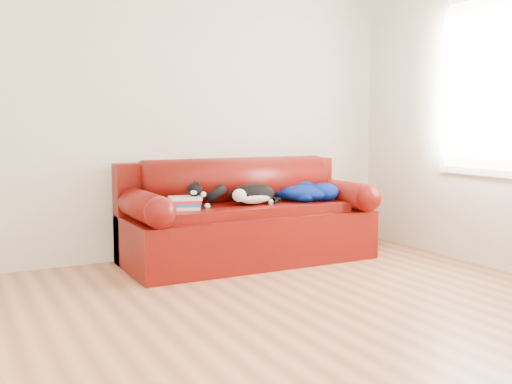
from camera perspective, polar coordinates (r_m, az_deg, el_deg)
ground at (r=3.67m, az=1.77°, el=-12.18°), size 4.50×4.50×0.00m
room_shell at (r=3.59m, az=3.51°, el=14.39°), size 4.52×4.02×2.61m
sofa_base at (r=5.15m, az=-0.74°, el=-3.99°), size 2.10×0.90×0.50m
sofa_back at (r=5.32m, az=-1.93°, el=-0.35°), size 2.10×1.01×0.88m
book_stack at (r=4.80m, az=-6.89°, el=-1.05°), size 0.32×0.29×0.10m
cat at (r=5.03m, az=-0.37°, el=-0.26°), size 0.62×0.33×0.22m
blanket at (r=5.34m, az=4.79°, el=-0.01°), size 0.55×0.52×0.17m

